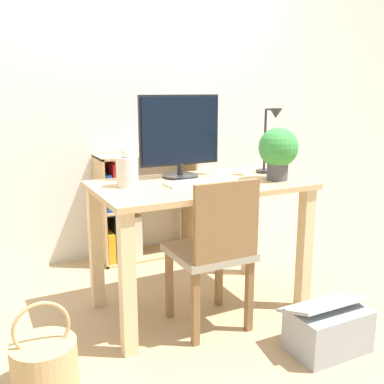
{
  "coord_description": "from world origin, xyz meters",
  "views": [
    {
      "loc": [
        -1.16,
        -2.21,
        1.28
      ],
      "look_at": [
        0.0,
        0.1,
        0.69
      ],
      "focal_mm": 42.0,
      "sensor_mm": 36.0,
      "label": 1
    }
  ],
  "objects_px": {
    "vase": "(127,170)",
    "potted_plant": "(278,150)",
    "basket": "(44,363)",
    "chair": "(214,249)",
    "monitor": "(180,134)",
    "keyboard": "(200,182)",
    "bookshelf": "(131,214)",
    "storage_box": "(328,328)",
    "desk_lamp": "(271,134)"
  },
  "relations": [
    {
      "from": "desk_lamp",
      "to": "basket",
      "type": "distance_m",
      "value": 1.76
    },
    {
      "from": "keyboard",
      "to": "desk_lamp",
      "type": "xyz_separation_m",
      "value": [
        0.52,
        0.07,
        0.24
      ]
    },
    {
      "from": "potted_plant",
      "to": "bookshelf",
      "type": "relative_size",
      "value": 0.38
    },
    {
      "from": "keyboard",
      "to": "vase",
      "type": "bearing_deg",
      "value": 164.26
    },
    {
      "from": "monitor",
      "to": "vase",
      "type": "distance_m",
      "value": 0.42
    },
    {
      "from": "potted_plant",
      "to": "storage_box",
      "type": "distance_m",
      "value": 1.0
    },
    {
      "from": "basket",
      "to": "desk_lamp",
      "type": "bearing_deg",
      "value": 15.5
    },
    {
      "from": "potted_plant",
      "to": "bookshelf",
      "type": "height_order",
      "value": "potted_plant"
    },
    {
      "from": "keyboard",
      "to": "storage_box",
      "type": "distance_m",
      "value": 1.01
    },
    {
      "from": "desk_lamp",
      "to": "chair",
      "type": "height_order",
      "value": "desk_lamp"
    },
    {
      "from": "vase",
      "to": "potted_plant",
      "type": "xyz_separation_m",
      "value": [
        0.84,
        -0.22,
        0.08
      ]
    },
    {
      "from": "vase",
      "to": "potted_plant",
      "type": "height_order",
      "value": "potted_plant"
    },
    {
      "from": "vase",
      "to": "desk_lamp",
      "type": "relative_size",
      "value": 0.54
    },
    {
      "from": "bookshelf",
      "to": "basket",
      "type": "bearing_deg",
      "value": -123.18
    },
    {
      "from": "desk_lamp",
      "to": "potted_plant",
      "type": "height_order",
      "value": "desk_lamp"
    },
    {
      "from": "keyboard",
      "to": "chair",
      "type": "distance_m",
      "value": 0.39
    },
    {
      "from": "desk_lamp",
      "to": "basket",
      "type": "relative_size",
      "value": 1.0
    },
    {
      "from": "vase",
      "to": "basket",
      "type": "distance_m",
      "value": 1.03
    },
    {
      "from": "storage_box",
      "to": "keyboard",
      "type": "bearing_deg",
      "value": 118.86
    },
    {
      "from": "monitor",
      "to": "bookshelf",
      "type": "relative_size",
      "value": 0.63
    },
    {
      "from": "desk_lamp",
      "to": "storage_box",
      "type": "xyz_separation_m",
      "value": [
        -0.15,
        -0.74,
        -0.89
      ]
    },
    {
      "from": "desk_lamp",
      "to": "basket",
      "type": "bearing_deg",
      "value": -164.5
    },
    {
      "from": "monitor",
      "to": "keyboard",
      "type": "bearing_deg",
      "value": -85.08
    },
    {
      "from": "desk_lamp",
      "to": "potted_plant",
      "type": "xyz_separation_m",
      "value": [
        -0.07,
        -0.17,
        -0.07
      ]
    },
    {
      "from": "vase",
      "to": "bookshelf",
      "type": "relative_size",
      "value": 0.27
    },
    {
      "from": "chair",
      "to": "bookshelf",
      "type": "relative_size",
      "value": 1.04
    },
    {
      "from": "desk_lamp",
      "to": "keyboard",
      "type": "bearing_deg",
      "value": -172.89
    },
    {
      "from": "bookshelf",
      "to": "vase",
      "type": "bearing_deg",
      "value": -109.42
    },
    {
      "from": "potted_plant",
      "to": "storage_box",
      "type": "height_order",
      "value": "potted_plant"
    },
    {
      "from": "monitor",
      "to": "desk_lamp",
      "type": "height_order",
      "value": "monitor"
    },
    {
      "from": "chair",
      "to": "monitor",
      "type": "bearing_deg",
      "value": 82.49
    },
    {
      "from": "potted_plant",
      "to": "vase",
      "type": "bearing_deg",
      "value": 165.51
    },
    {
      "from": "basket",
      "to": "chair",
      "type": "bearing_deg",
      "value": 6.51
    },
    {
      "from": "basket",
      "to": "vase",
      "type": "bearing_deg",
      "value": 39.11
    },
    {
      "from": "bookshelf",
      "to": "basket",
      "type": "height_order",
      "value": "bookshelf"
    },
    {
      "from": "monitor",
      "to": "keyboard",
      "type": "distance_m",
      "value": 0.34
    },
    {
      "from": "monitor",
      "to": "chair",
      "type": "distance_m",
      "value": 0.73
    },
    {
      "from": "keyboard",
      "to": "bookshelf",
      "type": "height_order",
      "value": "bookshelf"
    },
    {
      "from": "desk_lamp",
      "to": "storage_box",
      "type": "relative_size",
      "value": 1.03
    },
    {
      "from": "monitor",
      "to": "vase",
      "type": "xyz_separation_m",
      "value": [
        -0.37,
        -0.11,
        -0.17
      ]
    },
    {
      "from": "keyboard",
      "to": "chair",
      "type": "relative_size",
      "value": 0.47
    },
    {
      "from": "desk_lamp",
      "to": "basket",
      "type": "height_order",
      "value": "desk_lamp"
    },
    {
      "from": "monitor",
      "to": "desk_lamp",
      "type": "bearing_deg",
      "value": -16.14
    },
    {
      "from": "keyboard",
      "to": "basket",
      "type": "bearing_deg",
      "value": -160.11
    },
    {
      "from": "vase",
      "to": "storage_box",
      "type": "xyz_separation_m",
      "value": [
        0.76,
        -0.78,
        -0.74
      ]
    },
    {
      "from": "bookshelf",
      "to": "storage_box",
      "type": "bearing_deg",
      "value": -74.48
    },
    {
      "from": "potted_plant",
      "to": "chair",
      "type": "bearing_deg",
      "value": -165.18
    },
    {
      "from": "desk_lamp",
      "to": "basket",
      "type": "xyz_separation_m",
      "value": [
        -1.46,
        -0.41,
        -0.9
      ]
    },
    {
      "from": "monitor",
      "to": "basket",
      "type": "distance_m",
      "value": 1.41
    },
    {
      "from": "keyboard",
      "to": "bookshelf",
      "type": "bearing_deg",
      "value": 95.02
    }
  ]
}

